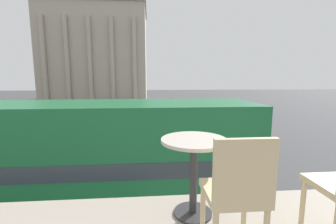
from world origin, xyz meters
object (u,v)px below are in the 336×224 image
(traffic_light_near, at_px, (144,129))
(pedestrian_blue, at_px, (232,137))
(cafe_dining_table, at_px, (194,160))
(plaza_building_left, at_px, (98,55))
(cafe_chair_0, at_px, (237,191))
(pedestrian_red, at_px, (146,128))
(traffic_light_mid, at_px, (172,111))
(double_decker_bus, at_px, (80,165))

(traffic_light_near, xyz_separation_m, pedestrian_blue, (5.92, 2.02, -1.14))
(cafe_dining_table, relative_size, plaza_building_left, 0.03)
(cafe_chair_0, distance_m, pedestrian_red, 17.14)
(traffic_light_mid, xyz_separation_m, pedestrian_red, (-2.21, -0.95, -1.24))
(double_decker_bus, xyz_separation_m, cafe_dining_table, (2.54, -4.82, 1.87))
(cafe_chair_0, height_order, plaza_building_left, plaza_building_left)
(cafe_dining_table, bearing_deg, traffic_light_near, 93.88)
(cafe_dining_table, bearing_deg, traffic_light_mid, 85.00)
(double_decker_bus, bearing_deg, traffic_light_mid, 64.68)
(double_decker_bus, relative_size, plaza_building_left, 0.46)
(traffic_light_mid, relative_size, pedestrian_red, 2.01)
(traffic_light_mid, distance_m, pedestrian_red, 2.70)
(traffic_light_mid, bearing_deg, plaza_building_left, 111.12)
(pedestrian_red, bearing_deg, traffic_light_near, -0.77)
(cafe_dining_table, relative_size, pedestrian_red, 0.44)
(traffic_light_near, bearing_deg, pedestrian_red, 89.83)
(cafe_dining_table, xyz_separation_m, plaza_building_left, (-12.44, 53.32, 6.29))
(cafe_dining_table, height_order, traffic_light_mid, cafe_dining_table)
(traffic_light_mid, bearing_deg, pedestrian_red, -156.71)
(double_decker_bus, height_order, cafe_dining_table, cafe_dining_table)
(cafe_chair_0, xyz_separation_m, traffic_light_mid, (1.32, 17.76, -2.02))
(cafe_dining_table, xyz_separation_m, cafe_chair_0, (0.19, -0.56, -0.02))
(double_decker_bus, height_order, plaza_building_left, plaza_building_left)
(pedestrian_blue, bearing_deg, traffic_light_mid, -145.44)
(plaza_building_left, height_order, pedestrian_blue, plaza_building_left)
(double_decker_bus, bearing_deg, traffic_light_near, 65.30)
(double_decker_bus, height_order, pedestrian_red, double_decker_bus)
(cafe_chair_0, distance_m, plaza_building_left, 55.69)
(cafe_chair_0, relative_size, pedestrian_red, 0.55)
(traffic_light_near, bearing_deg, cafe_dining_table, -86.12)
(pedestrian_red, bearing_deg, plaza_building_left, -163.02)
(cafe_chair_0, xyz_separation_m, pedestrian_blue, (5.02, 13.18, -3.21))
(double_decker_bus, relative_size, cafe_dining_table, 14.55)
(pedestrian_red, distance_m, pedestrian_blue, 6.93)
(cafe_chair_0, height_order, pedestrian_blue, cafe_chair_0)
(traffic_light_near, xyz_separation_m, pedestrian_red, (0.02, 5.65, -1.19))
(cafe_chair_0, bearing_deg, traffic_light_near, 90.95)
(plaza_building_left, distance_m, pedestrian_red, 40.04)
(traffic_light_near, relative_size, traffic_light_mid, 0.97)
(double_decker_bus, height_order, pedestrian_blue, double_decker_bus)
(traffic_light_near, xyz_separation_m, traffic_light_mid, (2.22, 6.60, 0.05))
(cafe_chair_0, distance_m, traffic_light_mid, 17.92)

